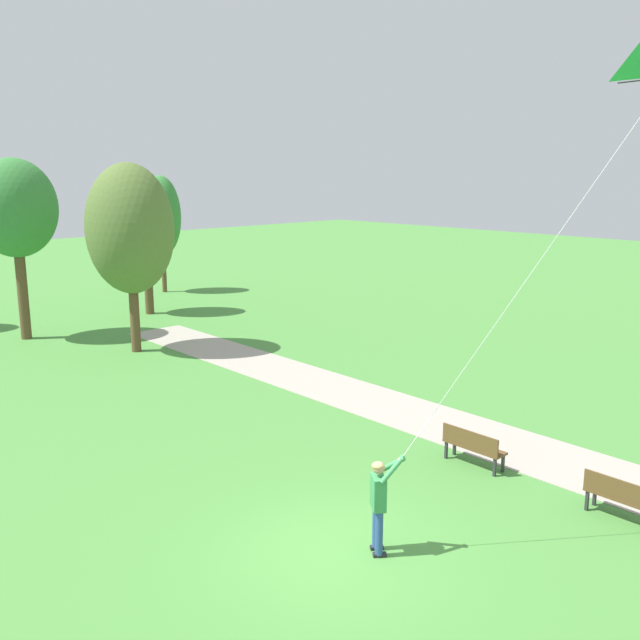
# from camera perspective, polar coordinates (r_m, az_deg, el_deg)

# --- Properties ---
(ground_plane) EXTENTS (120.00, 120.00, 0.00)m
(ground_plane) POSITION_cam_1_polar(r_m,az_deg,el_deg) (13.23, 1.62, -18.22)
(ground_plane) COLOR #4C8E3D
(walkway_path) EXTENTS (2.94, 32.04, 0.02)m
(walkway_path) POSITION_cam_1_polar(r_m,az_deg,el_deg) (18.94, 11.45, -8.75)
(walkway_path) COLOR #ADA393
(walkway_path) RESTS_ON ground
(person_kite_flyer) EXTENTS (0.62, 0.56, 1.83)m
(person_kite_flyer) POSITION_cam_1_polar(r_m,az_deg,el_deg) (12.72, 4.84, -14.21)
(person_kite_flyer) COLOR #232328
(person_kite_flyer) RESTS_ON ground
(park_bench_near_walkway) EXTENTS (0.47, 1.51, 0.88)m
(park_bench_near_walkway) POSITION_cam_1_polar(r_m,az_deg,el_deg) (15.13, 23.39, -12.99)
(park_bench_near_walkway) COLOR brown
(park_bench_near_walkway) RESTS_ON ground
(park_bench_far_walkway) EXTENTS (0.47, 1.51, 0.88)m
(park_bench_far_walkway) POSITION_cam_1_polar(r_m,az_deg,el_deg) (16.68, 12.27, -9.87)
(park_bench_far_walkway) COLOR brown
(park_bench_far_walkway) RESTS_ON ground
(tree_treeline_center) EXTENTS (3.08, 3.46, 6.94)m
(tree_treeline_center) POSITION_cam_1_polar(r_m,az_deg,el_deg) (26.53, -15.17, 7.11)
(tree_treeline_center) COLOR brown
(tree_treeline_center) RESTS_ON ground
(tree_treeline_right) EXTENTS (2.09, 2.20, 6.37)m
(tree_treeline_right) POSITION_cam_1_polar(r_m,az_deg,el_deg) (39.61, -12.74, 8.21)
(tree_treeline_right) COLOR brown
(tree_treeline_right) RESTS_ON ground
(tree_lakeside_far) EXTENTS (2.32, 2.54, 5.96)m
(tree_lakeside_far) POSITION_cam_1_polar(r_m,az_deg,el_deg) (33.67, -13.94, 6.84)
(tree_lakeside_far) COLOR brown
(tree_lakeside_far) RESTS_ON ground
(tree_horizon_far) EXTENTS (3.24, 2.96, 7.14)m
(tree_horizon_far) POSITION_cam_1_polar(r_m,az_deg,el_deg) (30.02, -23.48, 8.23)
(tree_horizon_far) COLOR brown
(tree_horizon_far) RESTS_ON ground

